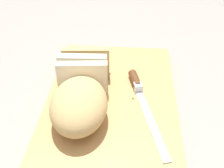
# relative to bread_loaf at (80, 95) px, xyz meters

# --- Properties ---
(ground_plane) EXTENTS (3.00, 3.00, 0.00)m
(ground_plane) POSITION_rel_bread_loaf_xyz_m (0.06, -0.06, -0.06)
(ground_plane) COLOR gray
(cutting_board) EXTENTS (0.45, 0.32, 0.02)m
(cutting_board) POSITION_rel_bread_loaf_xyz_m (0.06, -0.06, -0.05)
(cutting_board) COLOR tan
(cutting_board) RESTS_ON ground_plane
(bread_loaf) EXTENTS (0.26, 0.14, 0.08)m
(bread_loaf) POSITION_rel_bread_loaf_xyz_m (0.00, 0.00, 0.00)
(bread_loaf) COLOR tan
(bread_loaf) RESTS_ON cutting_board
(bread_knife) EXTENTS (0.26, 0.10, 0.02)m
(bread_knife) POSITION_rel_bread_loaf_xyz_m (0.07, -0.12, -0.03)
(bread_knife) COLOR silver
(bread_knife) RESTS_ON cutting_board
(crumb_near_knife) EXTENTS (0.01, 0.01, 0.01)m
(crumb_near_knife) POSITION_rel_bread_loaf_xyz_m (0.14, -0.04, -0.04)
(crumb_near_knife) COLOR tan
(crumb_near_knife) RESTS_ON cutting_board
(crumb_near_loaf) EXTENTS (0.00, 0.00, 0.00)m
(crumb_near_loaf) POSITION_rel_bread_loaf_xyz_m (0.05, -0.11, -0.04)
(crumb_near_loaf) COLOR tan
(crumb_near_loaf) RESTS_ON cutting_board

